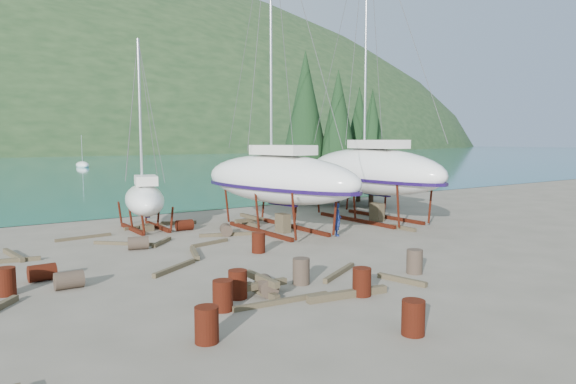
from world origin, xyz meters
TOP-DOWN VIEW (x-y plane):
  - ground at (0.00, 0.00)m, footprint 600.00×600.00m
  - far_house_right at (30.00, 190.00)m, footprint 6.60×5.60m
  - cypress_near_right at (12.50, 12.00)m, footprint 3.60×3.60m
  - cypress_mid_right at (14.00, 10.00)m, footprint 3.06×3.06m
  - cypress_back_left at (11.00, 14.00)m, footprint 4.14×4.14m
  - cypress_far_right at (15.50, 13.00)m, footprint 3.24×3.24m
  - moored_boat_mid at (10.00, 80.00)m, footprint 2.00×5.00m
  - large_sailboat_near at (2.94, 5.61)m, footprint 5.00×11.49m
  - large_sailboat_far at (9.66, 5.53)m, footprint 4.13×11.86m
  - small_sailboat_shore at (-2.77, 9.97)m, footprint 3.56×6.66m
  - worker at (4.63, 2.66)m, footprint 0.64×0.73m
  - drum_0 at (-5.48, -4.32)m, footprint 0.58×0.58m
  - drum_1 at (-3.66, -3.77)m, footprint 0.82×1.02m
  - drum_2 at (-9.15, 2.01)m, footprint 0.90×0.61m
  - drum_3 at (-2.43, -8.63)m, footprint 0.58×0.58m
  - drum_4 at (-1.12, 8.53)m, footprint 0.91×0.63m
  - drum_5 at (-2.04, -3.38)m, footprint 0.58×0.58m
  - drum_7 at (-1.26, -5.51)m, footprint 0.58×0.58m
  - drum_8 at (-10.36, 0.82)m, footprint 0.58×0.58m
  - drum_9 at (-4.75, 5.16)m, footprint 1.00×0.79m
  - drum_10 at (-4.57, -3.56)m, footprint 0.58×0.58m
  - drum_11 at (0.03, 5.96)m, footprint 0.87×1.03m
  - drum_13 at (-6.86, -6.17)m, footprint 0.58×0.58m
  - drum_14 at (-0.70, 1.57)m, footprint 0.58×0.58m
  - drum_15 at (-8.59, 0.48)m, footprint 0.89×0.60m
  - drum_17 at (2.16, -4.61)m, footprint 0.58×0.58m
  - timber_0 at (-6.14, 9.15)m, footprint 2.71×0.43m
  - timber_1 at (8.72, 2.01)m, footprint 0.22×1.77m
  - timber_2 at (-9.51, 6.60)m, footprint 0.54×2.55m
  - timber_3 at (-3.74, -4.75)m, footprint 3.15×0.46m
  - timber_4 at (-3.44, 5.75)m, footprint 1.45×1.51m
  - timber_5 at (-0.20, -3.20)m, footprint 2.41×1.40m
  - timber_6 at (-0.59, 10.59)m, footprint 1.94×0.94m
  - timber_7 at (0.89, -5.17)m, footprint 0.55×1.85m
  - timber_8 at (-3.19, 2.65)m, footprint 0.85×2.10m
  - timber_9 at (-2.50, 10.62)m, footprint 2.61×0.66m
  - timber_10 at (0.05, 5.77)m, footprint 2.76×1.15m
  - timber_11 at (-1.67, 4.32)m, footprint 2.09×0.68m
  - timber_12 at (-4.83, 0.79)m, footprint 2.22×1.52m
  - timber_15 at (-4.97, 6.50)m, footprint 2.24×2.16m
  - timber_16 at (-1.76, -5.42)m, footprint 2.77×0.68m
  - timber_17 at (-9.94, 5.69)m, footprint 2.58×0.70m
  - timber_pile_fore at (-3.76, -3.63)m, footprint 1.80×1.80m
  - timber_pile_aft at (2.59, 7.99)m, footprint 1.80×1.80m

SIDE VIEW (x-z plane):
  - ground at x=0.00m, z-range 0.00..0.00m
  - timber_0 at x=-6.14m, z-range 0.00..0.14m
  - timber_15 at x=-4.97m, z-range 0.00..0.15m
  - timber_3 at x=-3.74m, z-range 0.00..0.15m
  - timber_9 at x=-2.50m, z-range 0.00..0.15m
  - timber_11 at x=-1.67m, z-range 0.00..0.15m
  - timber_5 at x=-0.20m, z-range 0.00..0.16m
  - timber_17 at x=-9.94m, z-range 0.00..0.16m
  - timber_10 at x=0.05m, z-range 0.00..0.16m
  - timber_12 at x=-4.83m, z-range 0.00..0.17m
  - timber_4 at x=-3.44m, z-range 0.00..0.17m
  - timber_7 at x=0.89m, z-range 0.00..0.17m
  - timber_2 at x=-9.51m, z-range 0.00..0.19m
  - timber_8 at x=-3.19m, z-range 0.00..0.19m
  - timber_6 at x=-0.59m, z-range 0.00..0.19m
  - timber_1 at x=8.72m, z-range 0.00..0.19m
  - timber_16 at x=-1.76m, z-range 0.00..0.23m
  - drum_1 at x=-3.66m, z-range 0.00..0.58m
  - drum_2 at x=-9.15m, z-range 0.00..0.58m
  - drum_4 at x=-1.12m, z-range 0.00..0.58m
  - drum_9 at x=-4.75m, z-range 0.00..0.58m
  - drum_11 at x=0.03m, z-range 0.00..0.58m
  - drum_15 at x=-8.59m, z-range 0.00..0.58m
  - timber_pile_fore at x=-3.76m, z-range 0.00..0.60m
  - timber_pile_aft at x=2.59m, z-range 0.00..0.60m
  - moored_boat_mid at x=10.00m, z-range -2.64..3.41m
  - drum_0 at x=-5.48m, z-range 0.00..0.88m
  - drum_3 at x=-2.43m, z-range 0.00..0.88m
  - drum_5 at x=-2.04m, z-range 0.00..0.88m
  - drum_7 at x=-1.26m, z-range 0.00..0.88m
  - drum_8 at x=-10.36m, z-range 0.00..0.88m
  - drum_10 at x=-4.57m, z-range 0.00..0.88m
  - drum_13 at x=-6.86m, z-range 0.00..0.88m
  - drum_14 at x=-0.70m, z-range 0.00..0.88m
  - drum_17 at x=2.16m, z-range 0.00..0.88m
  - worker at x=4.63m, z-range 0.00..1.69m
  - small_sailboat_shore at x=-2.77m, z-range -3.41..6.78m
  - large_sailboat_near at x=2.94m, z-range -5.93..11.58m
  - far_house_right at x=30.00m, z-range 0.12..5.72m
  - large_sailboat_far at x=9.66m, z-range -6.21..12.24m
  - cypress_mid_right at x=14.00m, z-range 0.67..9.17m
  - cypress_far_right at x=15.50m, z-range 0.71..9.71m
  - cypress_near_right at x=12.50m, z-range 0.79..10.79m
  - cypress_back_left at x=11.00m, z-range 0.91..12.41m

